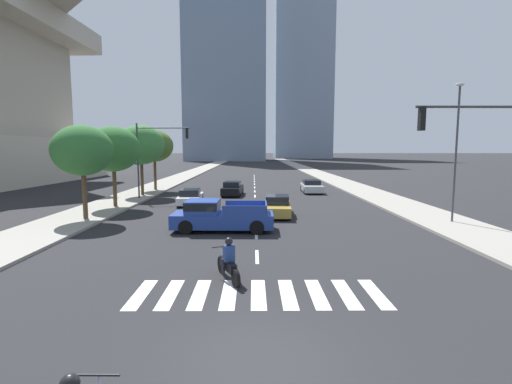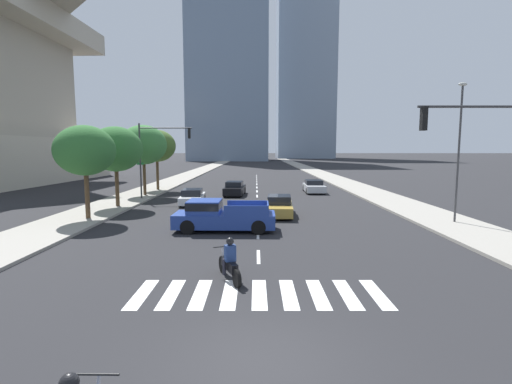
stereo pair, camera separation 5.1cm
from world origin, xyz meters
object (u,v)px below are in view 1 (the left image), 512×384
sedan_gold_3 (277,206)px  street_tree_fourth (154,146)px  sedan_black_0 (233,189)px  street_lamp_east (457,143)px  motorcycle_trailing (228,263)px  pickup_truck (218,216)px  street_tree_second (113,149)px  traffic_signal_near (486,149)px  street_tree_third (141,145)px  sedan_white_1 (190,197)px  sedan_silver_2 (312,187)px  traffic_signal_far (156,147)px  street_tree_nearest (82,151)px

sedan_gold_3 → street_tree_fourth: bearing=-137.7°
sedan_black_0 → street_lamp_east: street_lamp_east is taller
street_tree_fourth → motorcycle_trailing: bearing=-70.8°
pickup_truck → sedan_gold_3: (3.52, 4.70, -0.21)m
street_tree_second → traffic_signal_near: bearing=-34.8°
street_tree_fourth → sedan_gold_3: bearing=-51.1°
pickup_truck → street_tree_third: 17.56m
street_tree_third → street_lamp_east: bearing=-30.6°
sedan_white_1 → traffic_signal_near: bearing=-140.8°
sedan_silver_2 → street_tree_fourth: street_tree_fourth is taller
sedan_silver_2 → traffic_signal_far: traffic_signal_far is taller
street_tree_second → street_tree_third: 6.97m
street_tree_second → street_tree_third: street_tree_third is taller
traffic_signal_near → street_tree_nearest: bearing=-23.5°
street_tree_third → sedan_black_0: bearing=5.5°
pickup_truck → sedan_white_1: size_ratio=1.19×
street_tree_second → sedan_gold_3: bearing=-14.9°
sedan_silver_2 → street_tree_third: street_tree_third is taller
sedan_white_1 → traffic_signal_near: traffic_signal_near is taller
motorcycle_trailing → street_tree_fourth: (-9.53, 27.30, 4.15)m
street_lamp_east → street_tree_fourth: bearing=141.2°
pickup_truck → street_tree_nearest: bearing=-17.7°
street_tree_second → motorcycle_trailing: bearing=-58.7°
sedan_silver_2 → sedan_gold_3: size_ratio=0.98×
sedan_silver_2 → street_tree_nearest: street_tree_nearest is taller
traffic_signal_far → street_tree_third: street_tree_third is taller
street_lamp_east → street_tree_fourth: street_lamp_east is taller
street_tree_nearest → street_tree_third: size_ratio=0.88×
sedan_black_0 → street_tree_nearest: size_ratio=0.78×
pickup_truck → sedan_white_1: pickup_truck is taller
sedan_silver_2 → street_tree_second: street_tree_second is taller
street_tree_nearest → street_tree_second: bearing=90.0°
traffic_signal_near → street_tree_nearest: 21.15m
sedan_silver_2 → traffic_signal_near: traffic_signal_near is taller
sedan_gold_3 → street_tree_third: street_tree_third is taller
sedan_black_0 → street_tree_third: street_tree_third is taller
motorcycle_trailing → street_tree_third: (-9.53, 22.62, 4.21)m
pickup_truck → sedan_gold_3: pickup_truck is taller
traffic_signal_far → sedan_silver_2: bearing=21.1°
traffic_signal_far → street_tree_second: size_ratio=1.09×
street_tree_third → sedan_gold_3: bearing=-40.3°
street_tree_third → street_tree_fourth: size_ratio=1.03×
sedan_black_0 → traffic_signal_near: bearing=-148.6°
motorcycle_trailing → traffic_signal_far: (-7.52, 20.23, 3.99)m
street_lamp_east → street_tree_second: 23.02m
pickup_truck → street_tree_fourth: street_tree_fourth is taller
street_lamp_east → motorcycle_trailing: bearing=-143.1°
sedan_black_0 → street_tree_fourth: bearing=69.1°
sedan_white_1 → sedan_silver_2: 13.68m
sedan_black_0 → sedan_white_1: 6.50m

